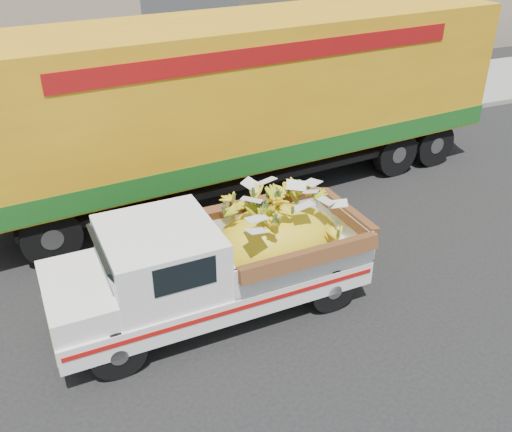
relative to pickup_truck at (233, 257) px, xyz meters
name	(u,v)px	position (x,y,z in m)	size (l,w,h in m)	color
ground	(271,329)	(0.31, -0.80, -0.93)	(100.00, 100.00, 0.00)	black
curb	(157,156)	(0.31, 6.35, -0.86)	(60.00, 0.25, 0.15)	gray
sidewalk	(139,129)	(0.31, 8.45, -0.86)	(60.00, 4.00, 0.14)	gray
pickup_truck	(233,257)	(0.00, 0.00, 0.00)	(5.02, 2.00, 1.74)	black
semi_trailer	(246,99)	(1.82, 3.90, 1.19)	(12.04, 3.62, 3.80)	black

